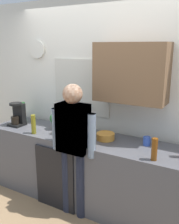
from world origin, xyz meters
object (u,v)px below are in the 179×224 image
(cup_terracotta_mug, at_px, (90,142))
(potted_plant, at_px, (55,120))
(cup_blue_mug, at_px, (147,141))
(bottle_amber_beer, at_px, (154,149))
(person_guest, at_px, (73,141))
(bottle_clear_soda, at_px, (22,111))
(bottle_green_wine, at_px, (70,117))
(bottle_olive_oil, at_px, (33,124))
(mixing_bowl, at_px, (105,136))
(coffee_maker, at_px, (18,115))
(person_at_sink, at_px, (73,141))

(cup_terracotta_mug, xyz_separation_m, potted_plant, (-0.69, 0.27, 0.09))
(cup_terracotta_mug, bearing_deg, cup_blue_mug, 31.49)
(bottle_amber_beer, distance_m, cup_terracotta_mug, 0.74)
(bottle_amber_beer, bearing_deg, person_guest, -175.15)
(bottle_clear_soda, distance_m, bottle_green_wine, 0.82)
(bottle_olive_oil, relative_size, bottle_amber_beer, 1.09)
(bottle_clear_soda, distance_m, mixing_bowl, 1.45)
(bottle_clear_soda, relative_size, cup_terracotta_mug, 3.04)
(mixing_bowl, xyz_separation_m, potted_plant, (-0.75, 0.00, 0.09))
(coffee_maker, relative_size, cup_blue_mug, 3.30)
(bottle_green_wine, relative_size, person_at_sink, 0.19)
(coffee_maker, xyz_separation_m, cup_blue_mug, (1.82, 0.18, -0.10))
(person_guest, bearing_deg, potted_plant, -18.31)
(cup_blue_mug, bearing_deg, mixing_bowl, -171.93)
(bottle_olive_oil, xyz_separation_m, cup_terracotta_mug, (0.83, 0.00, -0.08))
(potted_plant, height_order, person_guest, person_guest)
(coffee_maker, height_order, cup_blue_mug, coffee_maker)
(potted_plant, distance_m, person_guest, 0.63)
(cup_terracotta_mug, xyz_separation_m, person_guest, (-0.17, -0.08, 0.01))
(cup_blue_mug, xyz_separation_m, potted_plant, (-1.24, -0.06, 0.08))
(cup_blue_mug, height_order, potted_plant, potted_plant)
(bottle_amber_beer, bearing_deg, cup_blue_mug, 117.56)
(coffee_maker, distance_m, bottle_green_wine, 0.76)
(coffee_maker, relative_size, mixing_bowl, 1.50)
(bottle_olive_oil, bearing_deg, bottle_clear_soda, 146.15)
(coffee_maker, relative_size, bottle_olive_oil, 1.32)
(bottle_amber_beer, relative_size, person_guest, 0.14)
(person_guest, bearing_deg, cup_blue_mug, -134.03)
(coffee_maker, xyz_separation_m, person_guest, (1.10, -0.24, -0.09))
(person_at_sink, bearing_deg, potted_plant, 135.21)
(cup_terracotta_mug, distance_m, person_at_sink, 0.19)
(cup_blue_mug, distance_m, mixing_bowl, 0.49)
(bottle_clear_soda, xyz_separation_m, cup_terracotta_mug, (1.38, -0.37, -0.09))
(mixing_bowl, bearing_deg, bottle_clear_soda, 176.23)
(bottle_olive_oil, distance_m, potted_plant, 0.31)
(coffee_maker, relative_size, bottle_green_wine, 1.10)
(bottle_clear_soda, height_order, person_at_sink, person_at_sink)
(cup_blue_mug, xyz_separation_m, cup_terracotta_mug, (-0.55, -0.34, -0.00))
(bottle_clear_soda, relative_size, person_at_sink, 0.17)
(person_at_sink, height_order, person_guest, same)
(bottle_amber_beer, height_order, mixing_bowl, bottle_amber_beer)
(bottle_olive_oil, xyz_separation_m, person_at_sink, (0.66, -0.08, -0.07))
(coffee_maker, height_order, potted_plant, coffee_maker)
(bottle_olive_oil, height_order, cup_terracotta_mug, bottle_olive_oil)
(coffee_maker, xyz_separation_m, bottle_amber_beer, (2.00, -0.17, -0.03))
(bottle_green_wine, bearing_deg, mixing_bowl, -15.57)
(cup_terracotta_mug, bearing_deg, bottle_clear_soda, 165.16)
(bottle_amber_beer, height_order, person_at_sink, person_at_sink)
(bottle_green_wine, relative_size, bottle_olive_oil, 1.20)
(mixing_bowl, bearing_deg, cup_terracotta_mug, -103.46)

